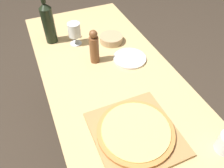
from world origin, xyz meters
The scene contains 9 objects.
ground_plane centered at (0.00, 0.00, 0.00)m, with size 12.00×12.00×0.00m, color #382D23.
dining_table centered at (0.00, 0.00, 0.64)m, with size 0.73×1.78×0.73m.
cutting_board centered at (-0.05, -0.34, 0.74)m, with size 0.36×0.38×0.02m.
pizza centered at (-0.05, -0.34, 0.76)m, with size 0.34×0.34×0.02m.
wine_bottle centered at (-0.23, 0.52, 0.87)m, with size 0.08×0.08×0.33m.
pepper_mill centered at (-0.04, 0.21, 0.83)m, with size 0.06×0.06×0.21m.
wine_glass centered at (-0.09, 0.43, 0.83)m, with size 0.08×0.08×0.15m.
small_bowl centered at (0.13, 0.36, 0.75)m, with size 0.15×0.15×0.05m.
dinner_plate centered at (0.16, 0.14, 0.74)m, with size 0.20×0.20×0.01m.
Camera 1 is at (-0.35, -0.78, 1.58)m, focal length 35.00 mm.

